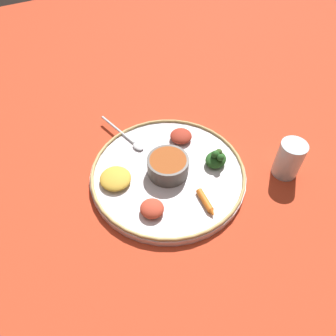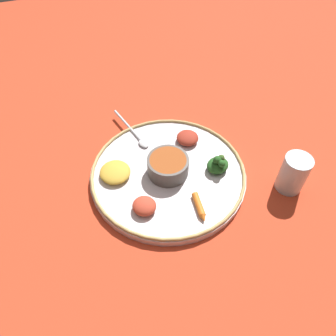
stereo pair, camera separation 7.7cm
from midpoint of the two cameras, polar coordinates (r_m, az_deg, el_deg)
ground_plane at (r=0.79m, az=-2.77°, el=-1.69°), size 2.40×2.40×0.00m
platter at (r=0.79m, az=-2.79°, el=-1.29°), size 0.38×0.38×0.02m
platter_rim at (r=0.78m, az=-2.82°, el=-0.74°), size 0.38×0.38×0.01m
center_bowl at (r=0.76m, az=-2.88°, el=0.29°), size 0.10×0.10×0.05m
spoon at (r=0.86m, az=-9.68°, el=5.15°), size 0.17×0.06×0.01m
greens_pile at (r=0.79m, az=5.82°, el=1.49°), size 0.06×0.07×0.05m
carrot_near_spoon at (r=0.72m, az=3.74°, el=-6.31°), size 0.08×0.02×0.01m
mound_lentil_yellow at (r=0.77m, az=-12.17°, el=-2.01°), size 0.08×0.07×0.02m
mound_beet at (r=0.85m, az=-0.27°, el=5.57°), size 0.07×0.07×0.02m
mound_berbere_red at (r=0.70m, az=-6.00°, el=-7.39°), size 0.07×0.07×0.03m
drinking_glass at (r=0.81m, az=18.13°, el=1.07°), size 0.06×0.06×0.10m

